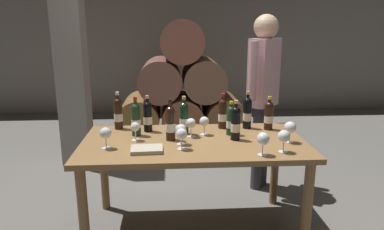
{
  "coord_description": "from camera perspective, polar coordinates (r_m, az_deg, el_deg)",
  "views": [
    {
      "loc": [
        -0.17,
        -2.58,
        1.62
      ],
      "look_at": [
        0.0,
        0.2,
        0.91
      ],
      "focal_mm": 33.28,
      "sensor_mm": 36.0,
      "label": 1
    }
  ],
  "objects": [
    {
      "name": "ground_plane",
      "position": [
        3.05,
        0.25,
        -17.75
      ],
      "size": [
        14.0,
        14.0,
        0.0
      ],
      "primitive_type": "plane",
      "color": "#66635E"
    },
    {
      "name": "cellar_back_wall",
      "position": [
        6.79,
        -2.16,
        12.46
      ],
      "size": [
        10.0,
        0.24,
        2.8
      ],
      "primitive_type": "cube",
      "color": "gray",
      "rests_on": "ground_plane"
    },
    {
      "name": "barrel_stack",
      "position": [
        5.27,
        -1.63,
        3.86
      ],
      "size": [
        1.86,
        0.9,
        1.69
      ],
      "color": "brown",
      "rests_on": "ground_plane"
    },
    {
      "name": "stone_pillar",
      "position": [
        4.34,
        -18.86,
        9.33
      ],
      "size": [
        0.32,
        0.32,
        2.6
      ],
      "primitive_type": "cube",
      "color": "gray",
      "rests_on": "ground_plane"
    },
    {
      "name": "dining_table",
      "position": [
        2.76,
        0.26,
        -5.89
      ],
      "size": [
        1.7,
        0.9,
        0.76
      ],
      "color": "olive",
      "rests_on": "ground_plane"
    },
    {
      "name": "wine_bottle_0",
      "position": [
        3.03,
        4.92,
        0.28
      ],
      "size": [
        0.07,
        0.07,
        0.3
      ],
      "color": "black",
      "rests_on": "dining_table"
    },
    {
      "name": "wine_bottle_1",
      "position": [
        2.7,
        -3.47,
        -1.26
      ],
      "size": [
        0.07,
        0.07,
        0.32
      ],
      "color": "black",
      "rests_on": "dining_table"
    },
    {
      "name": "wine_bottle_2",
      "position": [
        3.05,
        8.86,
        0.39
      ],
      "size": [
        0.07,
        0.07,
        0.32
      ],
      "color": "black",
      "rests_on": "dining_table"
    },
    {
      "name": "wine_bottle_3",
      "position": [
        2.85,
        -1.29,
        -0.45
      ],
      "size": [
        0.07,
        0.07,
        0.31
      ],
      "color": "black",
      "rests_on": "dining_table"
    },
    {
      "name": "wine_bottle_4",
      "position": [
        2.85,
        -8.98,
        -0.65
      ],
      "size": [
        0.07,
        0.07,
        0.31
      ],
      "color": "#19381E",
      "rests_on": "dining_table"
    },
    {
      "name": "wine_bottle_5",
      "position": [
        2.86,
        6.26,
        -0.82
      ],
      "size": [
        0.07,
        0.07,
        0.27
      ],
      "color": "#19381E",
      "rests_on": "dining_table"
    },
    {
      "name": "wine_bottle_6",
      "position": [
        2.73,
        7.01,
        -1.28
      ],
      "size": [
        0.07,
        0.07,
        0.31
      ],
      "color": "black",
      "rests_on": "dining_table"
    },
    {
      "name": "wine_bottle_7",
      "position": [
        3.06,
        -11.74,
        0.3
      ],
      "size": [
        0.07,
        0.07,
        0.32
      ],
      "color": "black",
      "rests_on": "dining_table"
    },
    {
      "name": "wine_bottle_8",
      "position": [
        3.05,
        12.2,
        -0.03
      ],
      "size": [
        0.07,
        0.07,
        0.28
      ],
      "color": "black",
      "rests_on": "dining_table"
    },
    {
      "name": "wine_bottle_9",
      "position": [
        2.94,
        -7.11,
        -0.17
      ],
      "size": [
        0.07,
        0.07,
        0.3
      ],
      "color": "black",
      "rests_on": "dining_table"
    },
    {
      "name": "wine_glass_0",
      "position": [
        2.51,
        -1.67,
        -3.15
      ],
      "size": [
        0.08,
        0.08,
        0.15
      ],
      "color": "white",
      "rests_on": "dining_table"
    },
    {
      "name": "wine_glass_1",
      "position": [
        2.61,
        -1.8,
        -2.45
      ],
      "size": [
        0.08,
        0.08,
        0.16
      ],
      "color": "white",
      "rests_on": "dining_table"
    },
    {
      "name": "wine_glass_2",
      "position": [
        2.59,
        -13.69,
        -2.93
      ],
      "size": [
        0.08,
        0.08,
        0.16
      ],
      "color": "white",
      "rests_on": "dining_table"
    },
    {
      "name": "wine_glass_3",
      "position": [
        2.44,
        11.32,
        -3.83
      ],
      "size": [
        0.09,
        0.09,
        0.16
      ],
      "color": "white",
      "rests_on": "dining_table"
    },
    {
      "name": "wine_glass_4",
      "position": [
        2.73,
        -9.08,
        -2.01
      ],
      "size": [
        0.07,
        0.07,
        0.15
      ],
      "color": "white",
      "rests_on": "dining_table"
    },
    {
      "name": "wine_glass_5",
      "position": [
        2.78,
        -0.16,
        -1.41
      ],
      "size": [
        0.08,
        0.08,
        0.15
      ],
      "color": "white",
      "rests_on": "dining_table"
    },
    {
      "name": "wine_glass_6",
      "position": [
        2.53,
        14.52,
        -3.39
      ],
      "size": [
        0.09,
        0.09,
        0.16
      ],
      "color": "white",
      "rests_on": "dining_table"
    },
    {
      "name": "wine_glass_7",
      "position": [
        2.83,
        1.98,
        -1.12
      ],
      "size": [
        0.08,
        0.08,
        0.15
      ],
      "color": "white",
      "rests_on": "dining_table"
    },
    {
      "name": "wine_glass_8",
      "position": [
        2.75,
        15.46,
        -2.0
      ],
      "size": [
        0.09,
        0.09,
        0.16
      ],
      "color": "white",
      "rests_on": "dining_table"
    },
    {
      "name": "tasting_notebook",
      "position": [
        2.51,
        -7.26,
        -5.51
      ],
      "size": [
        0.23,
        0.17,
        0.03
      ],
      "primitive_type": "cube",
      "rotation": [
        0.0,
        0.0,
        0.05
      ],
      "color": "#B2A893",
      "rests_on": "dining_table"
    },
    {
      "name": "sommelier_presenting",
      "position": [
        3.5,
        11.34,
        4.54
      ],
      "size": [
        0.37,
        0.38,
        1.72
      ],
      "color": "#383842",
      "rests_on": "ground_plane"
    }
  ]
}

